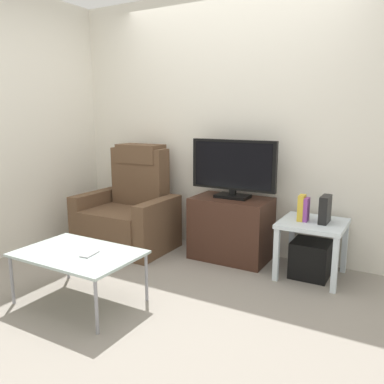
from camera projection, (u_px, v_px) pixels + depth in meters
ground_plane at (175, 286)px, 3.24m from camera, size 6.40×6.40×0.00m
wall_back at (233, 124)px, 3.95m from camera, size 6.40×0.06×2.60m
wall_side at (14, 124)px, 3.90m from camera, size 0.06×4.48×2.60m
tv_stand at (231, 228)px, 3.83m from camera, size 0.74×0.47×0.61m
television at (233, 168)px, 3.73m from camera, size 0.85×0.20×0.56m
recliner_armchair at (130, 212)px, 4.19m from camera, size 0.98×0.78×1.08m
side_table at (313, 231)px, 3.37m from camera, size 0.54×0.54×0.50m
subwoofer_box at (311, 259)px, 3.42m from camera, size 0.32×0.32×0.32m
book_leftmost at (302, 208)px, 3.36m from camera, size 0.05×0.11×0.23m
book_middle at (306, 210)px, 3.34m from camera, size 0.03×0.10×0.20m
game_console at (325, 209)px, 3.30m from camera, size 0.07×0.20×0.23m
coffee_table at (78, 255)px, 2.90m from camera, size 0.90×0.60×0.40m
cell_phone at (90, 254)px, 2.85m from camera, size 0.09×0.16×0.01m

